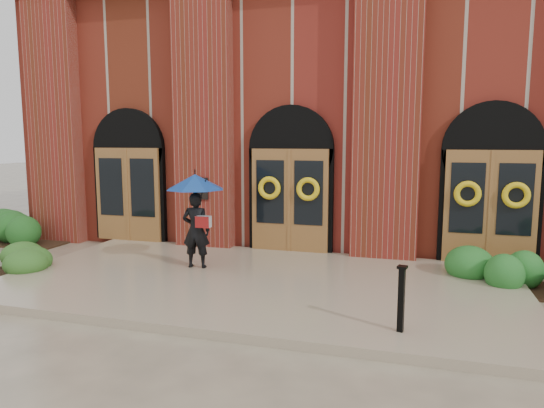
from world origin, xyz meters
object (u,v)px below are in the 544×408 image
at_px(man_with_umbrella, 196,203).
at_px(hedge_wall_left, 11,227).
at_px(metal_post, 401,297).
at_px(hedge_wall_right, 538,274).

bearing_deg(man_with_umbrella, hedge_wall_left, -21.57).
bearing_deg(hedge_wall_left, man_with_umbrella, -13.68).
height_order(man_with_umbrella, metal_post, man_with_umbrella).
height_order(metal_post, hedge_wall_left, metal_post).
bearing_deg(metal_post, man_with_umbrella, 150.90).
relative_size(metal_post, hedge_wall_right, 0.35).
relative_size(metal_post, hedge_wall_left, 0.31).
distance_m(metal_post, hedge_wall_left, 11.50).
bearing_deg(metal_post, hedge_wall_left, 159.79).
xyz_separation_m(man_with_umbrella, hedge_wall_right, (6.71, 0.68, -1.20)).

